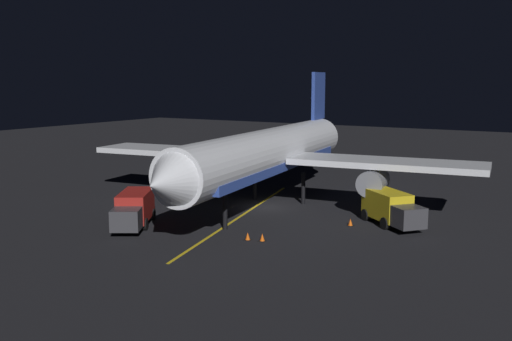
{
  "coord_description": "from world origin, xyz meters",
  "views": [
    {
      "loc": [
        -24.08,
        41.7,
        10.83
      ],
      "look_at": [
        0.0,
        2.0,
        3.5
      ],
      "focal_mm": 39.63,
      "sensor_mm": 36.0,
      "label": 1
    }
  ],
  "objects_px": {
    "traffic_cone_near_left": "(350,223)",
    "traffic_cone_near_right": "(248,237)",
    "baggage_truck": "(134,210)",
    "ground_crew_worker": "(134,213)",
    "traffic_cone_under_wing": "(262,238)",
    "catering_truck": "(391,209)",
    "airliner": "(271,153)"
  },
  "relations": [
    {
      "from": "traffic_cone_near_left",
      "to": "traffic_cone_near_right",
      "type": "relative_size",
      "value": 1.0
    },
    {
      "from": "baggage_truck",
      "to": "ground_crew_worker",
      "type": "bearing_deg",
      "value": -48.41
    },
    {
      "from": "baggage_truck",
      "to": "traffic_cone_under_wing",
      "type": "relative_size",
      "value": 11.65
    },
    {
      "from": "ground_crew_worker",
      "to": "traffic_cone_near_left",
      "type": "height_order",
      "value": "ground_crew_worker"
    },
    {
      "from": "ground_crew_worker",
      "to": "traffic_cone_under_wing",
      "type": "height_order",
      "value": "ground_crew_worker"
    },
    {
      "from": "baggage_truck",
      "to": "traffic_cone_near_right",
      "type": "xyz_separation_m",
      "value": [
        -9.23,
        -1.35,
        -1.07
      ]
    },
    {
      "from": "traffic_cone_near_right",
      "to": "catering_truck",
      "type": "bearing_deg",
      "value": -128.43
    },
    {
      "from": "traffic_cone_near_left",
      "to": "traffic_cone_under_wing",
      "type": "xyz_separation_m",
      "value": [
        3.58,
        7.09,
        0.0
      ]
    },
    {
      "from": "catering_truck",
      "to": "traffic_cone_near_left",
      "type": "bearing_deg",
      "value": 32.79
    },
    {
      "from": "airliner",
      "to": "catering_truck",
      "type": "height_order",
      "value": "airliner"
    },
    {
      "from": "traffic_cone_near_left",
      "to": "traffic_cone_under_wing",
      "type": "relative_size",
      "value": 1.0
    },
    {
      "from": "airliner",
      "to": "traffic_cone_under_wing",
      "type": "distance_m",
      "value": 12.08
    },
    {
      "from": "traffic_cone_near_right",
      "to": "ground_crew_worker",
      "type": "bearing_deg",
      "value": 4.9
    },
    {
      "from": "airliner",
      "to": "traffic_cone_near_left",
      "type": "relative_size",
      "value": 67.08
    },
    {
      "from": "traffic_cone_near_left",
      "to": "traffic_cone_near_right",
      "type": "xyz_separation_m",
      "value": [
        4.59,
        7.36,
        0.0
      ]
    },
    {
      "from": "airliner",
      "to": "baggage_truck",
      "type": "height_order",
      "value": "airliner"
    },
    {
      "from": "catering_truck",
      "to": "traffic_cone_near_left",
      "type": "relative_size",
      "value": 10.63
    },
    {
      "from": "baggage_truck",
      "to": "traffic_cone_near_right",
      "type": "height_order",
      "value": "baggage_truck"
    },
    {
      "from": "traffic_cone_under_wing",
      "to": "ground_crew_worker",
      "type": "bearing_deg",
      "value": 5.92
    },
    {
      "from": "ground_crew_worker",
      "to": "traffic_cone_near_right",
      "type": "bearing_deg",
      "value": -175.1
    },
    {
      "from": "baggage_truck",
      "to": "catering_truck",
      "type": "relative_size",
      "value": 1.1
    },
    {
      "from": "baggage_truck",
      "to": "traffic_cone_under_wing",
      "type": "distance_m",
      "value": 10.42
    },
    {
      "from": "airliner",
      "to": "traffic_cone_under_wing",
      "type": "bearing_deg",
      "value": 116.92
    },
    {
      "from": "baggage_truck",
      "to": "traffic_cone_near_left",
      "type": "relative_size",
      "value": 11.65
    },
    {
      "from": "traffic_cone_under_wing",
      "to": "traffic_cone_near_right",
      "type": "bearing_deg",
      "value": 15.4
    },
    {
      "from": "catering_truck",
      "to": "ground_crew_worker",
      "type": "distance_m",
      "value": 19.52
    },
    {
      "from": "airliner",
      "to": "traffic_cone_near_left",
      "type": "distance_m",
      "value": 10.16
    },
    {
      "from": "airliner",
      "to": "traffic_cone_near_right",
      "type": "distance_m",
      "value": 11.93
    },
    {
      "from": "baggage_truck",
      "to": "catering_truck",
      "type": "xyz_separation_m",
      "value": [
        -16.39,
        -10.37,
        -0.02
      ]
    },
    {
      "from": "ground_crew_worker",
      "to": "traffic_cone_near_right",
      "type": "xyz_separation_m",
      "value": [
        -9.69,
        -0.83,
        -0.64
      ]
    },
    {
      "from": "airliner",
      "to": "traffic_cone_under_wing",
      "type": "xyz_separation_m",
      "value": [
        -5.09,
        10.03,
        -4.4
      ]
    },
    {
      "from": "ground_crew_worker",
      "to": "traffic_cone_near_right",
      "type": "relative_size",
      "value": 3.16
    }
  ]
}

